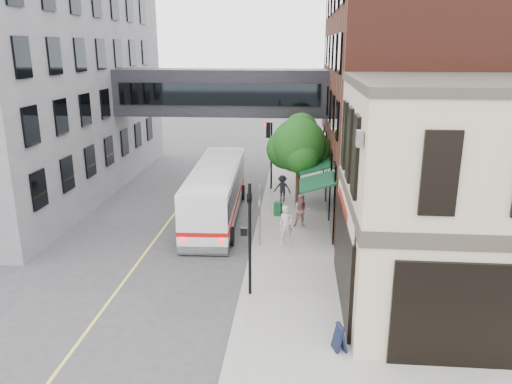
% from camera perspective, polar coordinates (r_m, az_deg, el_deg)
% --- Properties ---
extents(ground, '(120.00, 120.00, 0.00)m').
position_cam_1_polar(ground, '(18.34, -2.59, -14.79)').
color(ground, '#38383A').
rests_on(ground, ground).
extents(sidewalk_main, '(4.00, 60.00, 0.15)m').
position_cam_1_polar(sidewalk_main, '(31.02, 4.38, -1.33)').
color(sidewalk_main, gray).
rests_on(sidewalk_main, ground).
extents(corner_building, '(10.19, 8.12, 8.45)m').
position_cam_1_polar(corner_building, '(19.57, 25.12, -0.86)').
color(corner_building, beige).
rests_on(corner_building, ground).
extents(brick_building, '(13.76, 18.00, 14.00)m').
position_cam_1_polar(brick_building, '(31.64, 19.56, 10.93)').
color(brick_building, '#4F2118').
rests_on(brick_building, ground).
extents(opposite_building, '(14.00, 24.00, 14.00)m').
position_cam_1_polar(opposite_building, '(36.97, -26.84, 10.81)').
color(opposite_building, slate).
rests_on(opposite_building, ground).
extents(skyway_bridge, '(14.00, 3.18, 3.00)m').
position_cam_1_polar(skyway_bridge, '(34.07, -3.91, 11.32)').
color(skyway_bridge, black).
rests_on(skyway_bridge, ground).
extents(traffic_signal_near, '(0.44, 0.22, 4.60)m').
position_cam_1_polar(traffic_signal_near, '(18.80, -0.81, -3.87)').
color(traffic_signal_near, black).
rests_on(traffic_signal_near, sidewalk_main).
extents(traffic_signal_far, '(0.53, 0.28, 4.50)m').
position_cam_1_polar(traffic_signal_far, '(33.18, 1.54, 5.70)').
color(traffic_signal_far, black).
rests_on(traffic_signal_far, sidewalk_main).
extents(street_sign_pole, '(0.08, 0.75, 3.00)m').
position_cam_1_polar(street_sign_pole, '(23.85, 0.43, -2.09)').
color(street_sign_pole, gray).
rests_on(street_sign_pole, sidewalk_main).
extents(street_tree, '(3.80, 3.20, 5.60)m').
position_cam_1_polar(street_tree, '(29.31, 4.91, 5.35)').
color(street_tree, '#382619').
rests_on(street_tree, sidewalk_main).
extents(lane_marking, '(0.12, 40.00, 0.01)m').
position_cam_1_polar(lane_marking, '(28.17, -10.13, -3.56)').
color(lane_marking, '#D8CC4C').
rests_on(lane_marking, ground).
extents(bus, '(3.01, 11.12, 2.97)m').
position_cam_1_polar(bus, '(28.18, -4.58, 0.21)').
color(bus, silver).
rests_on(bus, ground).
extents(pedestrian_a, '(0.82, 0.68, 1.94)m').
position_cam_1_polar(pedestrian_a, '(24.29, 3.46, -3.80)').
color(pedestrian_a, silver).
rests_on(pedestrian_a, sidewalk_main).
extents(pedestrian_b, '(0.93, 0.74, 1.81)m').
position_cam_1_polar(pedestrian_b, '(26.65, 5.23, -2.13)').
color(pedestrian_b, '#C27D83').
rests_on(pedestrian_b, sidewalk_main).
extents(pedestrian_c, '(1.19, 0.84, 1.67)m').
position_cam_1_polar(pedestrian_c, '(30.98, 3.04, 0.42)').
color(pedestrian_c, black).
rests_on(pedestrian_c, sidewalk_main).
extents(newspaper_box, '(0.48, 0.44, 0.80)m').
position_cam_1_polar(newspaper_box, '(28.51, 2.52, -1.91)').
color(newspaper_box, '#13562A').
rests_on(newspaper_box, sidewalk_main).
extents(sandwich_board, '(0.46, 0.57, 0.88)m').
position_cam_1_polar(sandwich_board, '(16.70, 9.54, -16.07)').
color(sandwich_board, black).
rests_on(sandwich_board, sidewalk_main).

